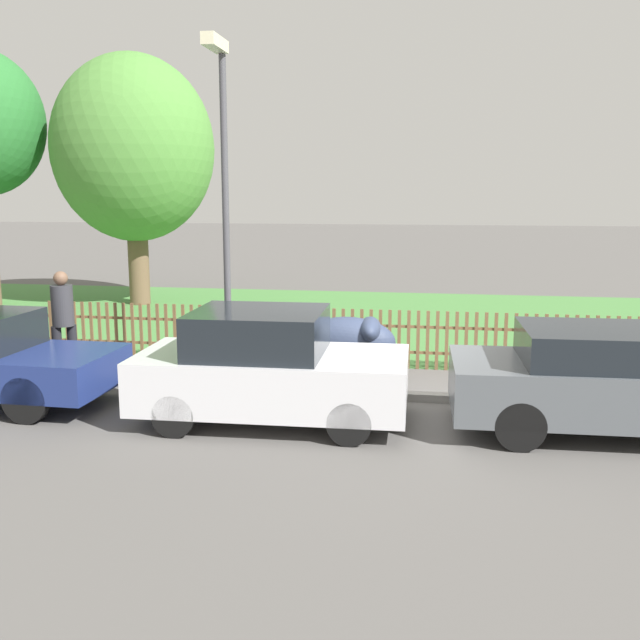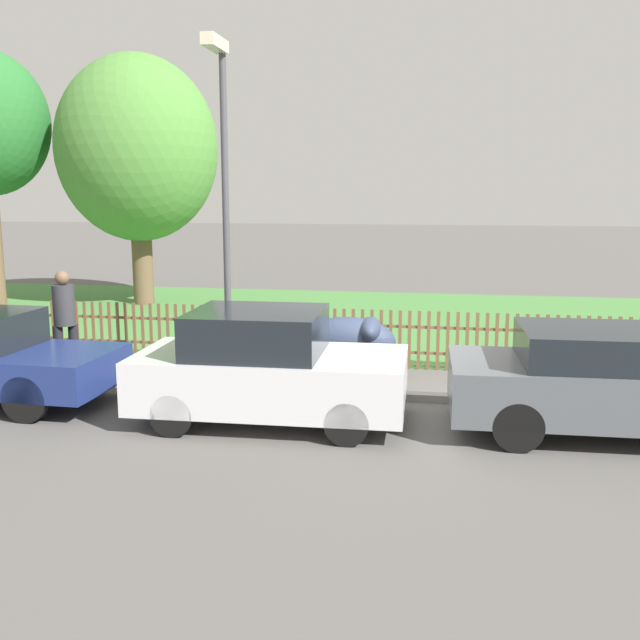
# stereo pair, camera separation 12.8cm
# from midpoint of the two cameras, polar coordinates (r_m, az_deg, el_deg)

# --- Properties ---
(ground_plane) EXTENTS (120.00, 120.00, 0.00)m
(ground_plane) POSITION_cam_midpoint_polar(r_m,az_deg,el_deg) (11.07, 5.53, -6.46)
(ground_plane) COLOR #565451
(kerb_stone) EXTENTS (33.41, 0.20, 0.12)m
(kerb_stone) POSITION_cam_midpoint_polar(r_m,az_deg,el_deg) (11.15, 5.58, -6.02)
(kerb_stone) COLOR gray
(kerb_stone) RESTS_ON ground
(grass_strip) EXTENTS (33.41, 9.88, 0.01)m
(grass_strip) POSITION_cam_midpoint_polar(r_m,az_deg,el_deg) (17.91, 7.32, -0.04)
(grass_strip) COLOR #477F3D
(grass_strip) RESTS_ON ground
(park_fence) EXTENTS (33.41, 0.05, 1.07)m
(park_fence) POSITION_cam_midpoint_polar(r_m,az_deg,el_deg) (12.97, 6.31, -1.55)
(park_fence) COLOR brown
(park_fence) RESTS_ON ground
(parked_car_black_saloon) EXTENTS (3.76, 1.87, 1.57)m
(parked_car_black_saloon) POSITION_cam_midpoint_polar(r_m,az_deg,el_deg) (9.90, -3.85, -3.83)
(parked_car_black_saloon) COLOR silver
(parked_car_black_saloon) RESTS_ON ground
(parked_car_navy_estate) EXTENTS (4.32, 1.88, 1.42)m
(parked_car_navy_estate) POSITION_cam_midpoint_polar(r_m,az_deg,el_deg) (10.10, 22.71, -4.56)
(parked_car_navy_estate) COLOR #51565B
(parked_car_navy_estate) RESTS_ON ground
(covered_motorcycle) EXTENTS (1.88, 0.94, 1.10)m
(covered_motorcycle) POSITION_cam_midpoint_polar(r_m,az_deg,el_deg) (12.00, 2.65, -1.77)
(covered_motorcycle) COLOR black
(covered_motorcycle) RESTS_ON ground
(tree_behind_motorcycle) EXTENTS (4.43, 4.43, 6.89)m
(tree_behind_motorcycle) POSITION_cam_midpoint_polar(r_m,az_deg,el_deg) (20.85, -14.21, 13.07)
(tree_behind_motorcycle) COLOR brown
(tree_behind_motorcycle) RESTS_ON ground
(pedestrian_near_fence) EXTENTS (0.52, 0.52, 1.84)m
(pedestrian_near_fence) POSITION_cam_midpoint_polar(r_m,az_deg,el_deg) (13.07, -19.50, 0.24)
(pedestrian_near_fence) COLOR black
(pedestrian_near_fence) RESTS_ON ground
(street_lamp) EXTENTS (0.20, 0.78, 5.43)m
(street_lamp) POSITION_cam_midpoint_polar(r_m,az_deg,el_deg) (11.46, -7.45, 11.50)
(street_lamp) COLOR #47474C
(street_lamp) RESTS_ON ground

